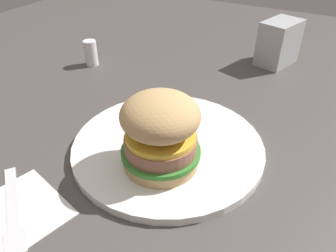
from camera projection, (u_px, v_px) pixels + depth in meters
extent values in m
plane|color=#47423F|center=(171.00, 137.00, 0.51)|extent=(1.60, 1.60, 0.00)
cylinder|color=white|center=(168.00, 146.00, 0.48)|extent=(0.28, 0.28, 0.01)
cylinder|color=tan|center=(161.00, 158.00, 0.44)|extent=(0.10, 0.10, 0.02)
cylinder|color=#387F2D|center=(161.00, 151.00, 0.43)|extent=(0.11, 0.11, 0.01)
cylinder|color=#8E5B47|center=(161.00, 143.00, 0.42)|extent=(0.10, 0.10, 0.02)
cylinder|color=yellow|center=(161.00, 135.00, 0.42)|extent=(0.09, 0.09, 0.01)
ellipsoid|color=tan|center=(160.00, 115.00, 0.40)|extent=(0.10, 0.10, 0.05)
cylinder|color=gold|center=(151.00, 115.00, 0.53)|extent=(0.07, 0.04, 0.01)
cylinder|color=#E5B251|center=(160.00, 116.00, 0.53)|extent=(0.06, 0.06, 0.01)
cylinder|color=#E5B251|center=(153.00, 108.00, 0.55)|extent=(0.02, 0.05, 0.01)
cylinder|color=gold|center=(166.00, 117.00, 0.53)|extent=(0.05, 0.03, 0.01)
cylinder|color=#E5B251|center=(152.00, 120.00, 0.52)|extent=(0.02, 0.06, 0.01)
cylinder|color=gold|center=(158.00, 102.00, 0.55)|extent=(0.02, 0.05, 0.01)
cylinder|color=gold|center=(160.00, 110.00, 0.55)|extent=(0.01, 0.06, 0.01)
cube|color=white|center=(13.00, 214.00, 0.38)|extent=(0.14, 0.14, 0.00)
cube|color=silver|center=(11.00, 195.00, 0.41)|extent=(0.08, 0.10, 0.00)
cube|color=silver|center=(14.00, 240.00, 0.35)|extent=(0.04, 0.04, 0.00)
cube|color=#B7BABF|center=(279.00, 43.00, 0.71)|extent=(0.10, 0.08, 0.09)
cylinder|color=white|center=(91.00, 53.00, 0.71)|extent=(0.03, 0.03, 0.06)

